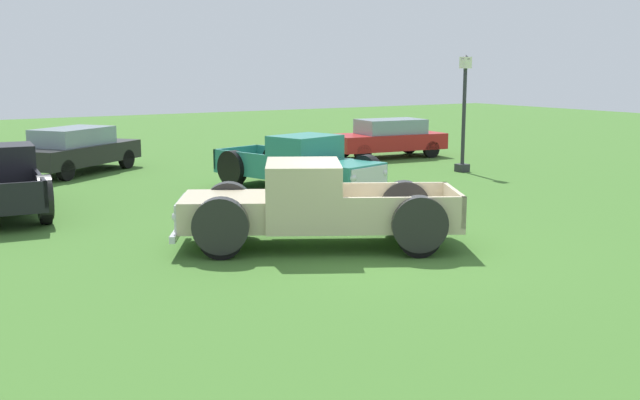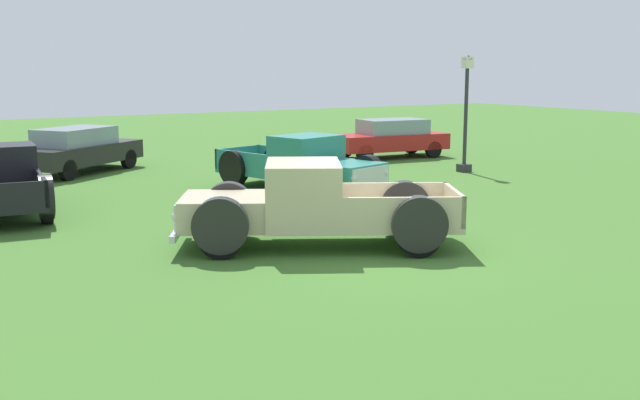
{
  "view_description": "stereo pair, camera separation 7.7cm",
  "coord_description": "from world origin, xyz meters",
  "px_view_note": "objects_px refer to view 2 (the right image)",
  "views": [
    {
      "loc": [
        -8.19,
        -11.22,
        3.43
      ],
      "look_at": [
        -0.81,
        0.76,
        0.9
      ],
      "focal_mm": 42.32,
      "sensor_mm": 36.0,
      "label": 1
    },
    {
      "loc": [
        -8.12,
        -11.26,
        3.43
      ],
      "look_at": [
        -0.81,
        0.76,
        0.9
      ],
      "focal_mm": 42.32,
      "sensor_mm": 36.0,
      "label": 2
    }
  ],
  "objects_px": {
    "pickup_truck_behind_left": "(308,166)",
    "picnic_table": "(301,152)",
    "pickup_truck_foreground": "(300,207)",
    "sedan_distant_a": "(390,138)",
    "lamp_post_near": "(466,111)",
    "sedan_distant_b": "(78,149)"
  },
  "relations": [
    {
      "from": "pickup_truck_behind_left",
      "to": "picnic_table",
      "type": "xyz_separation_m",
      "value": [
        2.6,
        4.9,
        -0.25
      ]
    },
    {
      "from": "pickup_truck_foreground",
      "to": "pickup_truck_behind_left",
      "type": "xyz_separation_m",
      "value": [
        3.21,
        5.16,
        -0.03
      ]
    },
    {
      "from": "pickup_truck_foreground",
      "to": "picnic_table",
      "type": "height_order",
      "value": "pickup_truck_foreground"
    },
    {
      "from": "sedan_distant_a",
      "to": "picnic_table",
      "type": "bearing_deg",
      "value": -174.7
    },
    {
      "from": "lamp_post_near",
      "to": "pickup_truck_behind_left",
      "type": "bearing_deg",
      "value": -171.7
    },
    {
      "from": "sedan_distant_a",
      "to": "sedan_distant_b",
      "type": "bearing_deg",
      "value": 170.24
    },
    {
      "from": "pickup_truck_behind_left",
      "to": "picnic_table",
      "type": "relative_size",
      "value": 2.33
    },
    {
      "from": "sedan_distant_b",
      "to": "picnic_table",
      "type": "relative_size",
      "value": 1.98
    },
    {
      "from": "sedan_distant_a",
      "to": "lamp_post_near",
      "type": "xyz_separation_m",
      "value": [
        -0.22,
        -4.33,
        1.21
      ]
    },
    {
      "from": "pickup_truck_foreground",
      "to": "sedan_distant_b",
      "type": "distance_m",
      "value": 12.38
    },
    {
      "from": "sedan_distant_a",
      "to": "lamp_post_near",
      "type": "distance_m",
      "value": 4.51
    },
    {
      "from": "pickup_truck_behind_left",
      "to": "sedan_distant_b",
      "type": "height_order",
      "value": "pickup_truck_behind_left"
    },
    {
      "from": "lamp_post_near",
      "to": "picnic_table",
      "type": "distance_m",
      "value": 5.7
    },
    {
      "from": "pickup_truck_behind_left",
      "to": "lamp_post_near",
      "type": "xyz_separation_m",
      "value": [
        6.43,
        0.94,
        1.22
      ]
    },
    {
      "from": "sedan_distant_a",
      "to": "picnic_table",
      "type": "xyz_separation_m",
      "value": [
        -4.05,
        -0.38,
        -0.26
      ]
    },
    {
      "from": "pickup_truck_foreground",
      "to": "pickup_truck_behind_left",
      "type": "bearing_deg",
      "value": 58.12
    },
    {
      "from": "picnic_table",
      "to": "lamp_post_near",
      "type": "bearing_deg",
      "value": -45.96
    },
    {
      "from": "pickup_truck_foreground",
      "to": "sedan_distant_a",
      "type": "height_order",
      "value": "pickup_truck_foreground"
    },
    {
      "from": "sedan_distant_b",
      "to": "lamp_post_near",
      "type": "relative_size",
      "value": 1.23
    },
    {
      "from": "picnic_table",
      "to": "pickup_truck_foreground",
      "type": "bearing_deg",
      "value": -120.04
    },
    {
      "from": "sedan_distant_b",
      "to": "sedan_distant_a",
      "type": "bearing_deg",
      "value": -9.76
    },
    {
      "from": "sedan_distant_a",
      "to": "picnic_table",
      "type": "height_order",
      "value": "sedan_distant_a"
    }
  ]
}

